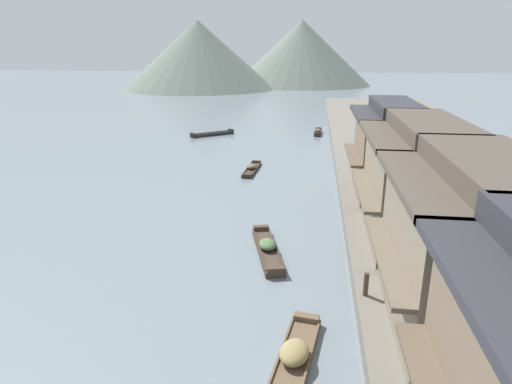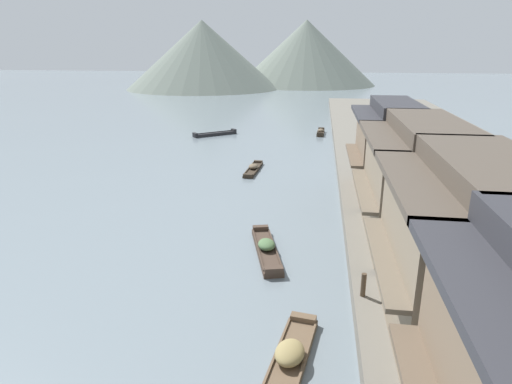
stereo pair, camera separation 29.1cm
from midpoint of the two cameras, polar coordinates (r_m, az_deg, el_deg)
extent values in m
cube|color=#6B665B|center=(37.16, 24.14, 1.42)|extent=(18.00, 110.00, 0.73)
cube|color=#423328|center=(22.76, 1.13, -7.65)|extent=(2.26, 5.32, 0.26)
cube|color=#423328|center=(20.46, 2.14, -10.00)|extent=(0.93, 0.57, 0.24)
cube|color=#423328|center=(24.89, 0.32, -4.68)|extent=(0.93, 0.57, 0.24)
cube|color=#423328|center=(22.75, 2.24, -7.20)|extent=(1.28, 4.61, 0.08)
cube|color=#423328|center=(22.63, 0.02, -7.32)|extent=(1.28, 4.61, 0.08)
ellipsoid|color=#4C6B42|center=(22.60, 1.13, -6.81)|extent=(1.14, 1.39, 0.47)
cube|color=#33281E|center=(55.03, 7.86, 7.58)|extent=(0.97, 3.63, 0.29)
cube|color=#33281E|center=(56.60, 7.95, 8.16)|extent=(0.75, 0.39, 0.26)
cube|color=#33281E|center=(53.36, 7.79, 7.56)|extent=(0.75, 0.39, 0.26)
cube|color=#33281E|center=(55.01, 7.48, 7.79)|extent=(0.21, 3.10, 0.08)
cube|color=#33281E|center=(54.99, 8.25, 7.76)|extent=(0.21, 3.10, 0.08)
ellipsoid|color=brown|center=(54.97, 7.88, 7.94)|extent=(0.78, 1.06, 0.40)
cube|color=#232326|center=(53.97, -5.85, 7.45)|extent=(4.82, 4.19, 0.29)
cube|color=#232326|center=(52.86, -8.40, 7.43)|extent=(0.81, 0.87, 0.26)
cube|color=#232326|center=(55.08, -3.41, 8.01)|extent=(0.81, 0.87, 0.26)
cube|color=#232326|center=(53.56, -5.65, 7.57)|extent=(3.90, 3.22, 0.08)
cube|color=#232326|center=(54.31, -6.05, 7.71)|extent=(3.90, 3.22, 0.08)
cube|color=brown|center=(15.69, 4.37, -21.09)|extent=(1.82, 5.04, 0.22)
cube|color=brown|center=(17.40, 6.07, -15.87)|extent=(1.01, 0.50, 0.20)
cube|color=brown|center=(15.68, 2.49, -20.38)|extent=(0.76, 4.39, 0.08)
cube|color=brown|center=(15.53, 6.29, -20.93)|extent=(0.76, 4.39, 0.08)
ellipsoid|color=olive|center=(15.46, 4.40, -20.01)|extent=(1.16, 1.48, 0.53)
cube|color=#33281E|center=(37.85, -0.77, 2.89)|extent=(1.08, 4.87, 0.18)
cube|color=#33281E|center=(35.66, -1.46, 2.22)|extent=(0.79, 0.40, 0.17)
cube|color=#33281E|center=(39.97, -0.15, 3.97)|extent=(0.79, 0.40, 0.17)
cube|color=#33281E|center=(37.75, -0.19, 3.05)|extent=(0.28, 4.34, 0.08)
cube|color=#33281E|center=(37.89, -1.35, 3.11)|extent=(0.28, 4.34, 0.08)
ellipsoid|color=brown|center=(37.77, -0.77, 3.33)|extent=(0.82, 1.11, 0.42)
cube|color=#7F705B|center=(16.41, 26.51, -7.98)|extent=(5.32, 6.77, 5.20)
cube|color=brown|center=(15.67, 15.98, -7.90)|extent=(0.70, 6.77, 0.16)
cube|color=#4C4238|center=(15.51, 27.91, 1.14)|extent=(6.22, 7.67, 0.24)
cube|color=#4C4238|center=(15.39, 28.16, 2.81)|extent=(3.19, 7.67, 0.70)
cube|color=#7F705B|center=(23.14, 20.36, 0.14)|extent=(4.92, 7.13, 5.20)
cube|color=brown|center=(22.67, 13.44, 0.43)|extent=(0.70, 7.13, 0.16)
cube|color=#4C4238|center=(22.51, 21.12, 6.74)|extent=(5.82, 8.03, 0.24)
cube|color=#4C4238|center=(22.43, 21.25, 7.92)|extent=(2.95, 8.03, 0.70)
cube|color=#75604C|center=(30.19, 16.76, 4.52)|extent=(4.19, 6.50, 5.20)
cube|color=brown|center=(29.89, 12.13, 4.76)|extent=(0.70, 6.50, 0.16)
cube|color=#2D2D33|center=(29.71, 17.24, 9.62)|extent=(5.09, 7.40, 0.24)
cube|color=#2D2D33|center=(29.65, 17.33, 10.52)|extent=(2.51, 7.40, 0.70)
cylinder|color=#473828|center=(18.11, 13.60, -11.53)|extent=(0.20, 0.20, 0.97)
cone|color=slate|center=(119.99, -7.53, 17.21)|extent=(39.72, 39.72, 16.99)
cone|color=slate|center=(132.57, 5.86, 17.51)|extent=(39.70, 39.70, 17.79)
camera|label=1|loc=(0.15, -90.32, -0.10)|focal=30.88mm
camera|label=2|loc=(0.15, 89.68, 0.10)|focal=30.88mm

